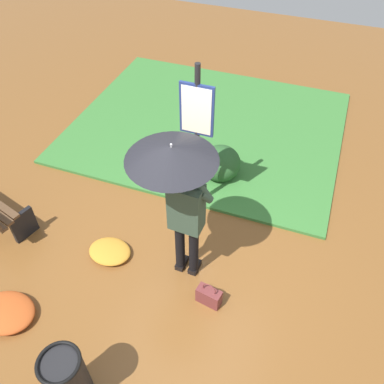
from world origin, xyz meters
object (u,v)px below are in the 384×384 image
at_px(person_with_umbrella, 178,182).
at_px(trash_bin, 68,380).
at_px(handbag, 209,296).
at_px(info_sign_post, 197,127).

xyz_separation_m(person_with_umbrella, trash_bin, (0.44, 1.85, -1.13)).
relative_size(handbag, trash_bin, 0.44).
bearing_deg(info_sign_post, handbag, 115.18).
bearing_deg(info_sign_post, person_with_umbrella, 99.87).
relative_size(person_with_umbrella, trash_bin, 2.45).
xyz_separation_m(info_sign_post, handbag, (-0.69, 1.47, -1.32)).
xyz_separation_m(handbag, trash_bin, (0.94, 1.51, 0.29)).
height_order(person_with_umbrella, handbag, person_with_umbrella).
bearing_deg(handbag, trash_bin, 58.03).
relative_size(person_with_umbrella, info_sign_post, 0.89).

